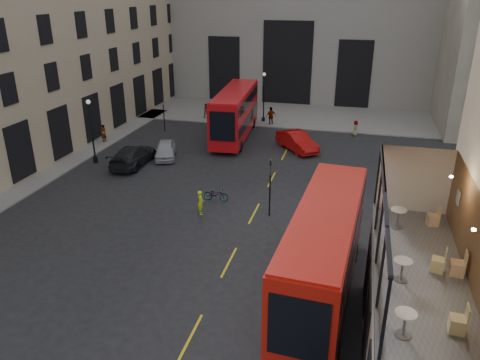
% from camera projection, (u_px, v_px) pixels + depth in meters
% --- Properties ---
extents(ground, '(140.00, 140.00, 0.00)m').
position_uv_depth(ground, '(236.00, 346.00, 19.15)').
color(ground, black).
rests_on(ground, ground).
extents(host_frontage, '(3.00, 11.00, 4.50)m').
position_uv_depth(host_frontage, '(411.00, 329.00, 16.78)').
color(host_frontage, tan).
rests_on(host_frontage, ground).
extents(cafe_floor, '(3.00, 10.00, 0.10)m').
position_uv_depth(cafe_floor, '(420.00, 275.00, 15.91)').
color(cafe_floor, slate).
rests_on(cafe_floor, host_frontage).
extents(gateway, '(35.00, 10.60, 18.00)m').
position_uv_depth(gateway, '(295.00, 23.00, 59.66)').
color(gateway, gray).
rests_on(gateway, ground).
extents(pavement_far, '(40.00, 12.00, 0.12)m').
position_uv_depth(pavement_far, '(270.00, 113.00, 54.51)').
color(pavement_far, slate).
rests_on(pavement_far, ground).
extents(traffic_light_near, '(0.16, 0.20, 3.80)m').
position_uv_depth(traffic_light_near, '(270.00, 181.00, 29.19)').
color(traffic_light_near, black).
rests_on(traffic_light_near, ground).
extents(traffic_light_far, '(0.16, 0.20, 3.80)m').
position_uv_depth(traffic_light_far, '(163.00, 108.00, 46.74)').
color(traffic_light_far, black).
rests_on(traffic_light_far, ground).
extents(street_lamp_a, '(0.36, 0.36, 5.33)m').
position_uv_depth(street_lamp_a, '(92.00, 135.00, 38.26)').
color(street_lamp_a, black).
rests_on(street_lamp_a, ground).
extents(street_lamp_b, '(0.36, 0.36, 5.33)m').
position_uv_depth(street_lamp_b, '(264.00, 100.00, 50.04)').
color(street_lamp_b, black).
rests_on(street_lamp_b, ground).
extents(bus_near, '(3.38, 11.74, 4.63)m').
position_uv_depth(bus_near, '(324.00, 249.00, 21.21)').
color(bus_near, '#B3150C').
rests_on(bus_near, ground).
extents(bus_far, '(3.54, 11.84, 4.66)m').
position_uv_depth(bus_far, '(235.00, 111.00, 44.68)').
color(bus_far, red).
rests_on(bus_far, ground).
extents(car_a, '(2.92, 4.43, 1.40)m').
position_uv_depth(car_a, '(165.00, 150.00, 40.07)').
color(car_a, '#A9ACB1').
rests_on(car_a, ground).
extents(car_b, '(4.49, 4.99, 1.65)m').
position_uv_depth(car_b, '(297.00, 141.00, 41.91)').
color(car_b, '#A70B0A').
rests_on(car_b, ground).
extents(car_c, '(2.37, 5.59, 1.61)m').
position_uv_depth(car_c, '(133.00, 156.00, 38.39)').
color(car_c, black).
rests_on(car_c, ground).
extents(bicycle, '(1.73, 0.66, 0.90)m').
position_uv_depth(bicycle, '(216.00, 194.00, 32.06)').
color(bicycle, gray).
rests_on(bicycle, ground).
extents(cyclist, '(0.59, 0.69, 1.61)m').
position_uv_depth(cyclist, '(201.00, 202.00, 30.02)').
color(cyclist, '#C1F519').
rests_on(cyclist, ground).
extents(pedestrian_a, '(1.03, 0.93, 1.74)m').
position_uv_depth(pedestrian_a, '(207.00, 111.00, 51.74)').
color(pedestrian_a, gray).
rests_on(pedestrian_a, ground).
extents(pedestrian_b, '(1.23, 1.17, 1.68)m').
position_uv_depth(pedestrian_b, '(221.00, 101.00, 56.66)').
color(pedestrian_b, gray).
rests_on(pedestrian_b, ground).
extents(pedestrian_c, '(1.23, 1.05, 1.98)m').
position_uv_depth(pedestrian_c, '(271.00, 116.00, 49.34)').
color(pedestrian_c, gray).
rests_on(pedestrian_c, ground).
extents(pedestrian_d, '(0.71, 0.86, 1.52)m').
position_uv_depth(pedestrian_d, '(355.00, 128.00, 46.03)').
color(pedestrian_d, gray).
rests_on(pedestrian_d, ground).
extents(pedestrian_e, '(0.59, 0.74, 1.78)m').
position_uv_depth(pedestrian_e, '(103.00, 134.00, 43.75)').
color(pedestrian_e, gray).
rests_on(pedestrian_e, ground).
extents(cafe_table_near, '(0.62, 0.62, 0.77)m').
position_uv_depth(cafe_table_near, '(405.00, 320.00, 12.88)').
color(cafe_table_near, white).
rests_on(cafe_table_near, cafe_floor).
extents(cafe_table_mid, '(0.61, 0.61, 0.76)m').
position_uv_depth(cafe_table_mid, '(402.00, 267.00, 15.34)').
color(cafe_table_mid, beige).
rests_on(cafe_table_mid, cafe_floor).
extents(cafe_table_far, '(0.64, 0.64, 0.80)m').
position_uv_depth(cafe_table_far, '(398.00, 215.00, 18.76)').
color(cafe_table_far, silver).
rests_on(cafe_table_far, cafe_floor).
extents(cafe_chair_a, '(0.46, 0.46, 0.89)m').
position_uv_depth(cafe_chair_a, '(458.00, 324.00, 13.11)').
color(cafe_chair_a, '#DCC67F').
rests_on(cafe_chair_a, cafe_floor).
extents(cafe_chair_b, '(0.52, 0.52, 0.89)m').
position_uv_depth(cafe_chair_b, '(438.00, 264.00, 15.94)').
color(cafe_chair_b, '#D9C47D').
rests_on(cafe_chair_b, cafe_floor).
extents(cafe_chair_c, '(0.49, 0.49, 0.91)m').
position_uv_depth(cafe_chair_c, '(458.00, 268.00, 15.72)').
color(cafe_chair_c, '#DDAF7F').
rests_on(cafe_chair_c, cafe_floor).
extents(cafe_chair_d, '(0.49, 0.49, 0.86)m').
position_uv_depth(cafe_chair_d, '(433.00, 219.00, 19.03)').
color(cafe_chair_d, tan).
rests_on(cafe_chair_d, cafe_floor).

